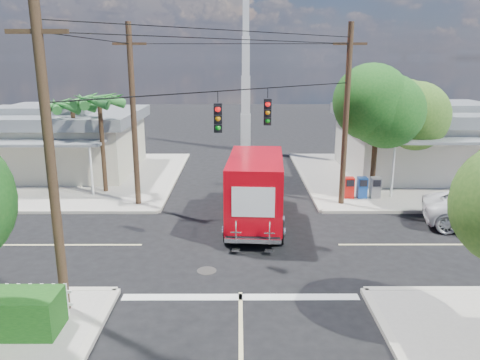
{
  "coord_description": "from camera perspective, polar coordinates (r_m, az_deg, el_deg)",
  "views": [
    {
      "loc": [
        -0.05,
        -17.69,
        7.34
      ],
      "look_at": [
        0.0,
        2.0,
        2.2
      ],
      "focal_mm": 35.0,
      "sensor_mm": 36.0,
      "label": 1
    }
  ],
  "objects": [
    {
      "name": "ground",
      "position": [
        19.15,
        0.02,
        -7.9
      ],
      "size": [
        120.0,
        120.0,
        0.0
      ],
      "primitive_type": "plane",
      "color": "black",
      "rests_on": "ground"
    },
    {
      "name": "sidewalk_ne",
      "position": [
        31.44,
        20.2,
        0.34
      ],
      "size": [
        14.12,
        14.12,
        0.14
      ],
      "color": "#9F9A90",
      "rests_on": "ground"
    },
    {
      "name": "sidewalk_nw",
      "position": [
        31.41,
        -20.31,
        0.32
      ],
      "size": [
        14.12,
        14.12,
        0.14
      ],
      "color": "#9F9A90",
      "rests_on": "ground"
    },
    {
      "name": "road_markings",
      "position": [
        17.8,
        0.03,
        -9.7
      ],
      "size": [
        32.0,
        32.0,
        0.01
      ],
      "color": "beige",
      "rests_on": "ground"
    },
    {
      "name": "building_ne",
      "position": [
        32.59,
        22.58,
        4.65
      ],
      "size": [
        11.8,
        10.2,
        4.5
      ],
      "color": "beige",
      "rests_on": "sidewalk_ne"
    },
    {
      "name": "building_nw",
      "position": [
        32.84,
        -21.56,
        4.63
      ],
      "size": [
        10.8,
        10.2,
        4.3
      ],
      "color": "beige",
      "rests_on": "sidewalk_nw"
    },
    {
      "name": "radio_tower",
      "position": [
        37.73,
        0.7,
        12.04
      ],
      "size": [
        0.8,
        0.8,
        17.0
      ],
      "color": "silver",
      "rests_on": "ground"
    },
    {
      "name": "tree_ne_front",
      "position": [
        25.64,
        16.48,
        8.27
      ],
      "size": [
        4.21,
        4.14,
        6.66
      ],
      "color": "#422D1C",
      "rests_on": "sidewalk_ne"
    },
    {
      "name": "tree_ne_back",
      "position": [
        28.59,
        20.2,
        7.41
      ],
      "size": [
        3.77,
        3.66,
        5.82
      ],
      "color": "#422D1C",
      "rests_on": "sidewalk_ne"
    },
    {
      "name": "palm_nw_front",
      "position": [
        26.37,
        -16.77,
        9.02
      ],
      "size": [
        3.01,
        3.08,
        5.59
      ],
      "color": "#422D1C",
      "rests_on": "sidewalk_nw"
    },
    {
      "name": "palm_nw_back",
      "position": [
        28.44,
        -19.78,
        8.39
      ],
      "size": [
        3.01,
        3.08,
        5.19
      ],
      "color": "#422D1C",
      "rests_on": "sidewalk_nw"
    },
    {
      "name": "utility_poles",
      "position": [
        19.54,
        -4.68,
        6.74
      ],
      "size": [
        12.0,
        10.68,
        9.0
      ],
      "color": "#473321",
      "rests_on": "ground"
    },
    {
      "name": "vending_boxes",
      "position": [
        25.65,
        14.65,
        -0.89
      ],
      "size": [
        1.9,
        0.5,
        1.1
      ],
      "color": "#B7110C",
      "rests_on": "sidewalk_ne"
    },
    {
      "name": "delivery_truck",
      "position": [
        21.18,
        1.96,
        -1.01
      ],
      "size": [
        2.83,
        7.57,
        3.21
      ],
      "color": "black",
      "rests_on": "ground"
    }
  ]
}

